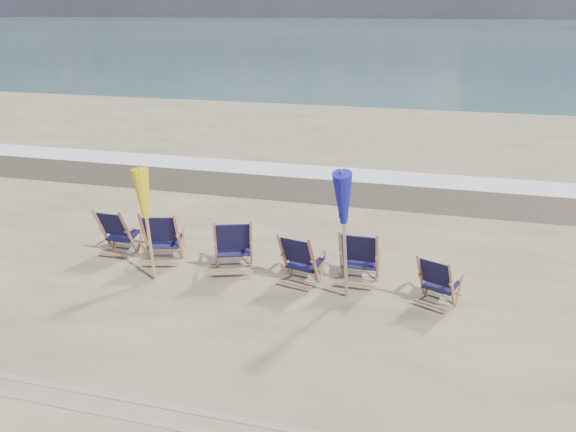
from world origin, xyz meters
name	(u,v)px	position (x,y,z in m)	size (l,w,h in m)	color
ocean	(433,29)	(0.00, 128.00, 0.00)	(400.00, 400.00, 0.00)	#38595D
surf_foam	(342,174)	(0.00, 8.30, 0.00)	(200.00, 1.40, 0.01)	silver
wet_sand_strip	(332,189)	(0.00, 6.80, 0.00)	(200.00, 2.60, 0.00)	#42362A
beach_chair_0	(128,234)	(-2.95, 1.52, 0.50)	(0.64, 0.72, 1.01)	#141235
beach_chair_1	(178,238)	(-1.89, 1.47, 0.55)	(0.70, 0.79, 1.10)	#141235
beach_chair_2	(251,245)	(-0.48, 1.48, 0.56)	(0.72, 0.81, 1.12)	#141235
beach_chair_3	(313,263)	(0.72, 1.14, 0.50)	(0.64, 0.72, 1.01)	#141235
beach_chair_4	(377,260)	(1.73, 1.47, 0.55)	(0.70, 0.79, 1.09)	#141235
beach_chair_5	(451,286)	(2.94, 0.97, 0.46)	(0.59, 0.67, 0.93)	#141235
umbrella_yellow	(145,200)	(-2.13, 0.85, 1.47)	(0.30, 0.30, 1.98)	#B1754F
umbrella_blue	(346,199)	(1.28, 0.81, 1.80)	(0.30, 0.30, 2.34)	#A5A5AD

